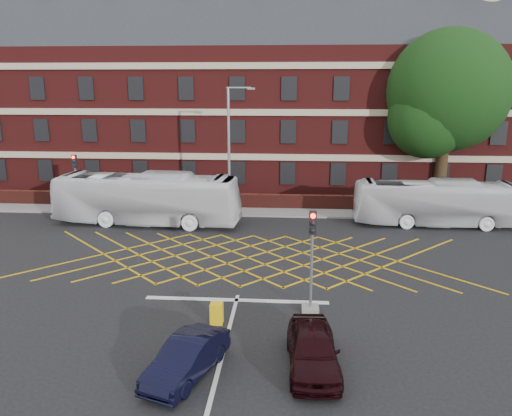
# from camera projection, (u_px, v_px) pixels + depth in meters

# --- Properties ---
(ground) EXTENTS (120.00, 120.00, 0.00)m
(ground) POSITION_uv_depth(u_px,v_px,m) (244.00, 271.00, 25.08)
(ground) COLOR black
(ground) RESTS_ON ground
(victorian_building) EXTENTS (51.00, 12.17, 20.40)m
(victorian_building) POSITION_uv_depth(u_px,v_px,m) (270.00, 99.00, 44.46)
(victorian_building) COLOR #531515
(victorian_building) RESTS_ON ground
(boundary_wall) EXTENTS (56.00, 0.50, 1.10)m
(boundary_wall) POSITION_uv_depth(u_px,v_px,m) (260.00, 201.00, 37.53)
(boundary_wall) COLOR #4F1A15
(boundary_wall) RESTS_ON ground
(far_pavement) EXTENTS (60.00, 3.00, 0.12)m
(far_pavement) POSITION_uv_depth(u_px,v_px,m) (259.00, 211.00, 36.68)
(far_pavement) COLOR slate
(far_pavement) RESTS_ON ground
(box_junction_hatching) EXTENTS (8.22, 8.22, 0.02)m
(box_junction_hatching) POSITION_uv_depth(u_px,v_px,m) (248.00, 257.00, 27.02)
(box_junction_hatching) COLOR #CC990C
(box_junction_hatching) RESTS_ON ground
(stop_line) EXTENTS (8.00, 0.30, 0.02)m
(stop_line) POSITION_uv_depth(u_px,v_px,m) (236.00, 300.00, 21.70)
(stop_line) COLOR silver
(stop_line) RESTS_ON ground
(centre_line) EXTENTS (0.15, 14.00, 0.02)m
(centre_line) POSITION_uv_depth(u_px,v_px,m) (214.00, 388.00, 15.40)
(centre_line) COLOR silver
(centre_line) RESTS_ON ground
(bus_left) EXTENTS (12.57, 3.84, 3.45)m
(bus_left) POSITION_uv_depth(u_px,v_px,m) (147.00, 199.00, 33.20)
(bus_left) COLOR white
(bus_left) RESTS_ON ground
(bus_right) EXTENTS (10.95, 2.88, 3.03)m
(bus_right) POSITION_uv_depth(u_px,v_px,m) (437.00, 203.00, 32.89)
(bus_right) COLOR silver
(bus_right) RESTS_ON ground
(car_navy) EXTENTS (2.47, 3.98, 1.24)m
(car_navy) POSITION_uv_depth(u_px,v_px,m) (187.00, 358.00, 15.98)
(car_navy) COLOR black
(car_navy) RESTS_ON ground
(car_maroon) EXTENTS (1.82, 4.16, 1.40)m
(car_maroon) POSITION_uv_depth(u_px,v_px,m) (313.00, 349.00, 16.38)
(car_maroon) COLOR black
(car_maroon) RESTS_ON ground
(deciduous_tree) EXTENTS (9.10, 9.10, 13.21)m
(deciduous_tree) POSITION_uv_depth(u_px,v_px,m) (447.00, 99.00, 37.32)
(deciduous_tree) COLOR black
(deciduous_tree) RESTS_ON ground
(traffic_light_near) EXTENTS (0.70, 0.70, 4.27)m
(traffic_light_near) POSITION_uv_depth(u_px,v_px,m) (311.00, 271.00, 20.25)
(traffic_light_near) COLOR slate
(traffic_light_near) RESTS_ON ground
(traffic_light_far) EXTENTS (0.70, 0.70, 4.27)m
(traffic_light_far) POSITION_uv_depth(u_px,v_px,m) (77.00, 190.00, 35.84)
(traffic_light_far) COLOR slate
(traffic_light_far) RESTS_ON ground
(street_lamp) EXTENTS (2.25, 1.00, 8.96)m
(street_lamp) POSITION_uv_depth(u_px,v_px,m) (230.00, 176.00, 33.83)
(street_lamp) COLOR slate
(street_lamp) RESTS_ON ground
(direction_signs) EXTENTS (1.10, 0.16, 2.20)m
(direction_signs) POSITION_uv_depth(u_px,v_px,m) (81.00, 191.00, 37.15)
(direction_signs) COLOR gray
(direction_signs) RESTS_ON ground
(utility_cabinet) EXTENTS (0.49, 0.44, 0.84)m
(utility_cabinet) POSITION_uv_depth(u_px,v_px,m) (217.00, 313.00, 19.52)
(utility_cabinet) COLOR yellow
(utility_cabinet) RESTS_ON ground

